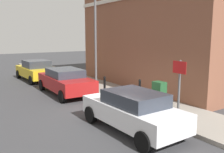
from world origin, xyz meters
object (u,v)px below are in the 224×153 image
object	(u,v)px
bollard_near_cabinet	(140,89)
bollard_far_kerb	(105,85)
car_yellow	(36,70)
street_sign	(179,82)
car_white	(133,110)
car_red	(65,81)
lamppost	(96,36)
utility_cabinet	(159,95)

from	to	relation	value
bollard_near_cabinet	bollard_far_kerb	size ratio (longest dim) A/B	1.00
car_yellow	street_sign	xyz separation A→B (m)	(1.45, -12.38, 0.89)
car_white	car_red	distance (m)	6.46
street_sign	lamppost	xyz separation A→B (m)	(1.04, 7.79, 1.64)
lamppost	utility_cabinet	bearing A→B (deg)	-91.76
street_sign	lamppost	world-z (taller)	lamppost
lamppost	car_yellow	bearing A→B (deg)	118.59
bollard_far_kerb	bollard_near_cabinet	bearing A→B (deg)	-60.26
bollard_far_kerb	street_sign	distance (m)	5.11
utility_cabinet	street_sign	size ratio (longest dim) A/B	0.50
lamppost	car_red	bearing A→B (deg)	-163.84
car_yellow	street_sign	bearing A→B (deg)	-174.95
car_yellow	bollard_near_cabinet	xyz separation A→B (m)	(2.41, -9.07, -0.07)
street_sign	utility_cabinet	bearing A→B (deg)	65.12
car_white	street_sign	size ratio (longest dim) A/B	1.80
lamppost	bollard_far_kerb	bearing A→B (deg)	-110.94
car_red	street_sign	world-z (taller)	street_sign
car_white	utility_cabinet	size ratio (longest dim) A/B	3.60
bollard_near_cabinet	bollard_far_kerb	world-z (taller)	same
car_white	street_sign	world-z (taller)	street_sign
car_yellow	car_white	bearing A→B (deg)	177.72
utility_cabinet	bollard_near_cabinet	world-z (taller)	utility_cabinet
bollard_near_cabinet	lamppost	world-z (taller)	lamppost
utility_cabinet	street_sign	distance (m)	2.27
car_red	lamppost	bearing A→B (deg)	-72.66
car_white	lamppost	size ratio (longest dim) A/B	0.72
car_white	street_sign	distance (m)	1.94
bollard_near_cabinet	car_yellow	bearing A→B (deg)	104.91
car_yellow	utility_cabinet	xyz separation A→B (m)	(2.31, -10.52, -0.09)
utility_cabinet	street_sign	world-z (taller)	street_sign
car_yellow	street_sign	world-z (taller)	street_sign
car_red	car_white	bearing A→B (deg)	179.15
car_white	car_yellow	size ratio (longest dim) A/B	0.94
car_white	utility_cabinet	xyz separation A→B (m)	(2.45, 1.21, -0.07)
car_red	bollard_near_cabinet	bearing A→B (deg)	-147.38
utility_cabinet	car_white	bearing A→B (deg)	-153.61
car_red	bollard_far_kerb	distance (m)	2.47
bollard_far_kerb	car_red	bearing A→B (deg)	122.80
car_white	bollard_far_kerb	xyz separation A→B (m)	(1.57, 4.38, -0.04)
utility_cabinet	lamppost	bearing A→B (deg)	88.24
car_yellow	bollard_near_cabinet	distance (m)	9.38
car_yellow	bollard_far_kerb	xyz separation A→B (m)	(1.44, -7.35, -0.07)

